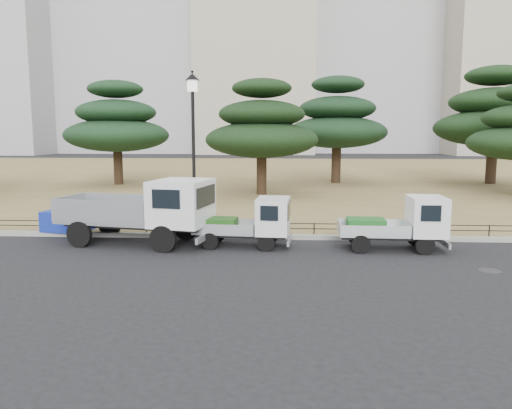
# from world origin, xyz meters

# --- Properties ---
(ground) EXTENTS (220.00, 220.00, 0.00)m
(ground) POSITION_xyz_m (0.00, 0.00, 0.00)
(ground) COLOR black
(lawn) EXTENTS (120.00, 56.00, 0.15)m
(lawn) POSITION_xyz_m (0.00, 30.60, 0.07)
(lawn) COLOR olive
(lawn) RESTS_ON ground
(curb) EXTENTS (120.00, 0.25, 0.16)m
(curb) POSITION_xyz_m (0.00, 2.60, 0.08)
(curb) COLOR gray
(curb) RESTS_ON ground
(truck_large) EXTENTS (5.28, 2.84, 2.19)m
(truck_large) POSITION_xyz_m (-3.68, 1.48, 1.21)
(truck_large) COLOR black
(truck_large) RESTS_ON ground
(truck_kei_front) EXTENTS (3.15, 1.53, 1.62)m
(truck_kei_front) POSITION_xyz_m (-0.15, 1.34, 0.81)
(truck_kei_front) COLOR black
(truck_kei_front) RESTS_ON ground
(truck_kei_rear) EXTENTS (3.30, 1.49, 1.71)m
(truck_kei_rear) POSITION_xyz_m (4.61, 1.20, 0.85)
(truck_kei_rear) COLOR black
(truck_kei_rear) RESTS_ON ground
(street_lamp) EXTENTS (0.50, 0.50, 5.58)m
(street_lamp) POSITION_xyz_m (-2.26, 2.90, 3.92)
(street_lamp) COLOR black
(street_lamp) RESTS_ON lawn
(pipe_fence) EXTENTS (38.00, 0.04, 0.40)m
(pipe_fence) POSITION_xyz_m (0.00, 2.75, 0.44)
(pipe_fence) COLOR black
(pipe_fence) RESTS_ON lawn
(tarp_pile) EXTENTS (1.71, 1.35, 1.04)m
(tarp_pile) POSITION_xyz_m (-6.94, 2.92, 0.57)
(tarp_pile) COLOR #152BA8
(tarp_pile) RESTS_ON lawn
(manhole) EXTENTS (0.60, 0.60, 0.01)m
(manhole) POSITION_xyz_m (6.50, -1.20, 0.01)
(manhole) COLOR #2D2D30
(manhole) RESTS_ON ground
(pine_west_near) EXTENTS (7.19, 7.19, 7.19)m
(pine_west_near) POSITION_xyz_m (-10.82, 19.82, 4.30)
(pine_west_near) COLOR black
(pine_west_near) RESTS_ON lawn
(pine_center_left) EXTENTS (6.56, 6.56, 6.66)m
(pine_center_left) POSITION_xyz_m (-0.45, 14.55, 4.00)
(pine_center_left) COLOR black
(pine_center_left) RESTS_ON lawn
(pine_center_right) EXTENTS (7.17, 7.17, 7.61)m
(pine_center_right) POSITION_xyz_m (4.59, 21.94, 4.56)
(pine_center_right) COLOR black
(pine_center_right) RESTS_ON lawn
(pine_east_far) EXTENTS (8.20, 8.20, 8.24)m
(pine_east_far) POSITION_xyz_m (15.59, 22.01, 4.91)
(pine_east_far) COLOR black
(pine_east_far) RESTS_ON lawn
(tower_center_left) EXTENTS (22.00, 20.00, 55.00)m
(tower_center_left) POSITION_xyz_m (-5.00, 85.00, 27.50)
(tower_center_left) COLOR #AAA08C
(tower_center_left) RESTS_ON ground
(tower_east) EXTENTS (20.00, 18.00, 48.00)m
(tower_east) POSITION_xyz_m (40.00, 82.00, 24.00)
(tower_east) COLOR #AAA08C
(tower_east) RESTS_ON ground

